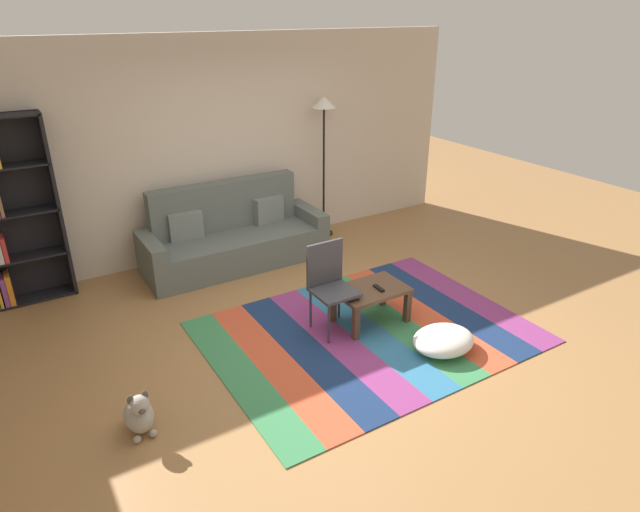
# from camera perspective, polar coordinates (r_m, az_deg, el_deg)

# --- Properties ---
(ground_plane) EXTENTS (14.00, 14.00, 0.00)m
(ground_plane) POSITION_cam_1_polar(r_m,az_deg,el_deg) (5.56, 1.45, -7.74)
(ground_plane) COLOR #9E7042
(back_wall) EXTENTS (6.80, 0.10, 2.70)m
(back_wall) POSITION_cam_1_polar(r_m,az_deg,el_deg) (7.16, -9.80, 11.12)
(back_wall) COLOR beige
(back_wall) RESTS_ON ground_plane
(rug) EXTENTS (3.08, 2.29, 0.01)m
(rug) POSITION_cam_1_polar(r_m,az_deg,el_deg) (5.55, 4.94, -7.86)
(rug) COLOR #387F4C
(rug) RESTS_ON ground_plane
(couch) EXTENTS (2.26, 0.80, 1.00)m
(couch) POSITION_cam_1_polar(r_m,az_deg,el_deg) (6.93, -8.98, 1.91)
(couch) COLOR #59605B
(couch) RESTS_ON ground_plane
(coffee_table) EXTENTS (0.72, 0.49, 0.38)m
(coffee_table) POSITION_cam_1_polar(r_m,az_deg,el_deg) (5.58, 5.27, -3.98)
(coffee_table) COLOR #513826
(coffee_table) RESTS_ON rug
(pouf) EXTENTS (0.61, 0.50, 0.20)m
(pouf) POSITION_cam_1_polar(r_m,az_deg,el_deg) (5.33, 12.68, -8.52)
(pouf) COLOR white
(pouf) RESTS_ON rug
(dog) EXTENTS (0.22, 0.35, 0.40)m
(dog) POSITION_cam_1_polar(r_m,az_deg,el_deg) (4.52, -18.27, -15.30)
(dog) COLOR #9E998E
(dog) RESTS_ON ground_plane
(standing_lamp) EXTENTS (0.32, 0.32, 1.91)m
(standing_lamp) POSITION_cam_1_polar(r_m,az_deg,el_deg) (7.41, 0.41, 13.81)
(standing_lamp) COLOR black
(standing_lamp) RESTS_ON ground_plane
(tv_remote) EXTENTS (0.05, 0.15, 0.02)m
(tv_remote) POSITION_cam_1_polar(r_m,az_deg,el_deg) (5.53, 6.12, -3.33)
(tv_remote) COLOR black
(tv_remote) RESTS_ON coffee_table
(folding_chair) EXTENTS (0.40, 0.40, 0.90)m
(folding_chair) POSITION_cam_1_polar(r_m,az_deg,el_deg) (5.36, 1.01, -2.48)
(folding_chair) COLOR #38383D
(folding_chair) RESTS_ON ground_plane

